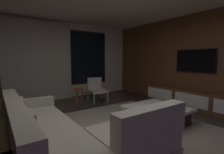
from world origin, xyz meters
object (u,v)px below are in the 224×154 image
object	(u,v)px
side_stool	(79,92)
mounted_tv	(195,61)
sectional_couch	(66,137)
accent_chair_near_window	(96,88)
coffee_table	(157,115)
media_console	(196,101)
book_stack_on_coffee_table	(168,105)

from	to	relation	value
side_stool	mounted_tv	bearing A→B (deg)	-42.17
sectional_couch	accent_chair_near_window	xyz separation A→B (m)	(1.94, 2.50, 0.14)
coffee_table	accent_chair_near_window	xyz separation A→B (m)	(-0.12, 2.43, 0.25)
accent_chair_near_window	side_stool	xyz separation A→B (m)	(-0.59, 0.10, -0.06)
mounted_tv	media_console	bearing A→B (deg)	-132.39
accent_chair_near_window	mounted_tv	world-z (taller)	mounted_tv
media_console	mounted_tv	distance (m)	1.13
accent_chair_near_window	coffee_table	bearing A→B (deg)	-87.14
side_stool	mounted_tv	world-z (taller)	mounted_tv
accent_chair_near_window	media_console	bearing A→B (deg)	-53.53
sectional_couch	accent_chair_near_window	world-z (taller)	sectional_couch
coffee_table	accent_chair_near_window	world-z (taller)	accent_chair_near_window
book_stack_on_coffee_table	mounted_tv	bearing A→B (deg)	12.48
sectional_couch	mounted_tv	distance (m)	4.05
side_stool	accent_chair_near_window	bearing A→B (deg)	-9.44
coffee_table	media_console	size ratio (longest dim) A/B	0.37
side_stool	mounted_tv	xyz separation A→B (m)	(2.55, -2.31, 0.98)
side_stool	sectional_couch	bearing A→B (deg)	-117.46
sectional_couch	accent_chair_near_window	size ratio (longest dim) A/B	3.21
sectional_couch	accent_chair_near_window	distance (m)	3.17
sectional_couch	book_stack_on_coffee_table	world-z (taller)	sectional_couch
accent_chair_near_window	side_stool	size ratio (longest dim) A/B	1.70
sectional_couch	book_stack_on_coffee_table	bearing A→B (deg)	-2.35
book_stack_on_coffee_table	mounted_tv	size ratio (longest dim) A/B	0.22
sectional_couch	book_stack_on_coffee_table	distance (m)	2.20
side_stool	book_stack_on_coffee_table	bearing A→B (deg)	-72.65
coffee_table	side_stool	size ratio (longest dim) A/B	2.52
side_stool	media_console	size ratio (longest dim) A/B	0.15
mounted_tv	side_stool	bearing A→B (deg)	137.83
media_console	accent_chair_near_window	bearing A→B (deg)	126.47
sectional_couch	book_stack_on_coffee_table	xyz separation A→B (m)	(2.19, -0.09, 0.13)
side_stool	media_console	world-z (taller)	media_console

